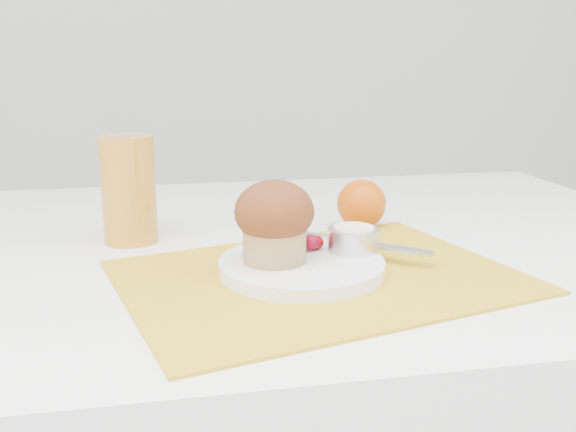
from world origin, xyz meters
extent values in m
cube|color=gold|center=(0.02, -0.12, 0.75)|extent=(0.49, 0.41, 0.00)
cylinder|color=white|center=(0.01, -0.11, 0.76)|extent=(0.24, 0.24, 0.02)
cylinder|color=#BBBABF|center=(0.07, -0.08, 0.78)|extent=(0.07, 0.07, 0.03)
cylinder|color=white|center=(0.07, -0.08, 0.79)|extent=(0.05, 0.05, 0.01)
ellipsoid|color=#530211|center=(0.02, -0.07, 0.78)|extent=(0.02, 0.02, 0.02)
ellipsoid|color=#570204|center=(0.03, -0.07, 0.78)|extent=(0.02, 0.02, 0.02)
cube|color=silver|center=(0.09, -0.06, 0.77)|extent=(0.14, 0.13, 0.00)
sphere|color=#C04F06|center=(0.13, 0.08, 0.79)|extent=(0.07, 0.07, 0.07)
cylinder|color=#C58325|center=(-0.19, 0.07, 0.82)|extent=(0.09, 0.09, 0.14)
cylinder|color=#AA8352|center=(-0.02, -0.10, 0.79)|extent=(0.09, 0.09, 0.04)
ellipsoid|color=#39180A|center=(-0.02, -0.10, 0.83)|extent=(0.09, 0.09, 0.07)
camera|label=1|loc=(-0.14, -0.78, 1.00)|focal=40.00mm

